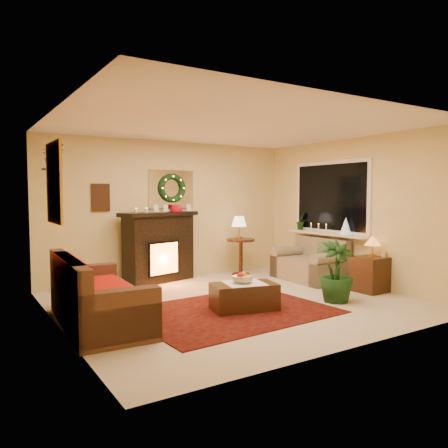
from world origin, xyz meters
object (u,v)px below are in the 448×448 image
fireplace (159,252)px  side_table_round (241,259)px  coffee_table (244,295)px  loveseat (309,258)px  end_table_square (370,275)px  sofa (99,290)px

fireplace → side_table_round: 1.68m
fireplace → coffee_table: 2.49m
loveseat → fireplace: bearing=152.4°
loveseat → end_table_square: 1.27m
sofa → coffee_table: (1.89, -0.41, -0.22)m
side_table_round → coffee_table: side_table_round is taller
loveseat → coffee_table: 2.47m
sofa → fireplace: 2.66m
side_table_round → coffee_table: 2.64m
end_table_square → side_table_round: bearing=112.1°
fireplace → loveseat: 2.78m
sofa → fireplace: size_ratio=1.51×
fireplace → coffee_table: (0.20, -2.46, -0.34)m
sofa → end_table_square: sofa is taller
fireplace → coffee_table: fireplace is taller
loveseat → coffee_table: (-2.21, -1.09, -0.21)m
loveseat → coffee_table: size_ratio=1.53×
sofa → end_table_square: 4.34m
sofa → loveseat: (4.10, 0.68, -0.01)m
sofa → end_table_square: size_ratio=3.45×
coffee_table → loveseat: bearing=39.3°
end_table_square → coffee_table: size_ratio=0.65×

